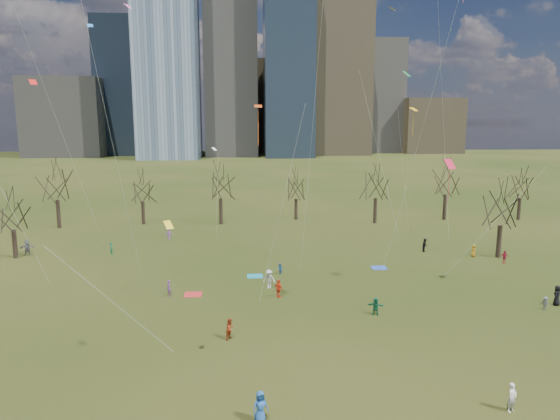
{
  "coord_description": "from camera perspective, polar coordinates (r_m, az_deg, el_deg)",
  "views": [
    {
      "loc": [
        -3.73,
        -36.25,
        15.43
      ],
      "look_at": [
        0.0,
        12.0,
        7.0
      ],
      "focal_mm": 32.0,
      "sensor_mm": 36.0,
      "label": 1
    }
  ],
  "objects": [
    {
      "name": "person_13",
      "position": [
        62.71,
        -18.69,
        -4.19
      ],
      "size": [
        0.53,
        0.64,
        1.49
      ],
      "primitive_type": "imported",
      "rotation": [
        0.0,
        0.0,
        1.94
      ],
      "color": "#1A784D",
      "rests_on": "ground"
    },
    {
      "name": "person_7",
      "position": [
        46.65,
        -12.59,
        -8.71
      ],
      "size": [
        0.41,
        0.58,
        1.5
      ],
      "primitive_type": "imported",
      "rotation": [
        0.0,
        0.0,
        4.8
      ],
      "color": "#774489",
      "rests_on": "ground"
    },
    {
      "name": "person_3",
      "position": [
        47.9,
        28.06,
        -9.38
      ],
      "size": [
        0.75,
        0.87,
        1.16
      ],
      "primitive_type": "imported",
      "rotation": [
        0.0,
        0.0,
        2.11
      ],
      "color": "#5B5B60",
      "rests_on": "ground"
    },
    {
      "name": "person_9",
      "position": [
        47.6,
        -1.26,
        -7.89
      ],
      "size": [
        1.31,
        0.97,
        1.81
      ],
      "primitive_type": "imported",
      "rotation": [
        0.0,
        0.0,
        6.0
      ],
      "color": "silver",
      "rests_on": "ground"
    },
    {
      "name": "blanket_teal",
      "position": [
        51.49,
        -2.88,
        -7.55
      ],
      "size": [
        1.6,
        1.5,
        0.03
      ],
      "primitive_type": "cube",
      "color": "teal",
      "rests_on": "ground"
    },
    {
      "name": "bare_tree_row",
      "position": [
        74.15,
        -1.57,
        2.66
      ],
      "size": [
        113.04,
        29.8,
        9.5
      ],
      "color": "black",
      "rests_on": "ground"
    },
    {
      "name": "person_15",
      "position": [
        68.49,
        -12.58,
        -2.66
      ],
      "size": [
        1.17,
        0.77,
        1.69
      ],
      "primitive_type": "imported",
      "rotation": [
        0.0,
        0.0,
        3.0
      ],
      "color": "#8C4C99",
      "rests_on": "ground"
    },
    {
      "name": "ground",
      "position": [
        39.57,
        1.37,
        -13.07
      ],
      "size": [
        500.0,
        500.0,
        0.0
      ],
      "primitive_type": "plane",
      "color": "black",
      "rests_on": "ground"
    },
    {
      "name": "person_1",
      "position": [
        31.39,
        25.0,
        -18.84
      ],
      "size": [
        0.72,
        0.64,
        1.65
      ],
      "primitive_type": "imported",
      "rotation": [
        0.0,
        0.0,
        0.51
      ],
      "color": "white",
      "rests_on": "ground"
    },
    {
      "name": "person_2",
      "position": [
        37.19,
        -5.71,
        -13.36
      ],
      "size": [
        0.93,
        0.96,
        1.56
      ],
      "primitive_type": "imported",
      "rotation": [
        0.0,
        0.0,
        0.93
      ],
      "color": "#A03416",
      "rests_on": "ground"
    },
    {
      "name": "person_12",
      "position": [
        62.76,
        21.24,
        -4.35
      ],
      "size": [
        0.48,
        0.72,
        1.45
      ],
      "primitive_type": "imported",
      "rotation": [
        0.0,
        0.0,
        1.55
      ],
      "color": "orange",
      "rests_on": "ground"
    },
    {
      "name": "person_0",
      "position": [
        27.93,
        -2.27,
        -21.56
      ],
      "size": [
        0.99,
        0.82,
        1.74
      ],
      "primitive_type": "imported",
      "rotation": [
        0.0,
        0.0,
        0.37
      ],
      "color": "#24559E",
      "rests_on": "ground"
    },
    {
      "name": "person_8",
      "position": [
        51.8,
        -0.01,
        -6.76
      ],
      "size": [
        0.68,
        0.73,
        1.19
      ],
      "primitive_type": "imported",
      "rotation": [
        0.0,
        0.0,
        5.24
      ],
      "color": "#255BA2",
      "rests_on": "ground"
    },
    {
      "name": "person_6",
      "position": [
        49.42,
        29.11,
        -8.53
      ],
      "size": [
        1.01,
        0.99,
        1.76
      ],
      "primitive_type": "imported",
      "rotation": [
        0.0,
        0.0,
        3.89
      ],
      "color": "black",
      "rests_on": "ground"
    },
    {
      "name": "person_10",
      "position": [
        61.26,
        24.26,
        -4.92
      ],
      "size": [
        0.85,
        0.41,
        1.42
      ],
      "primitive_type": "imported",
      "rotation": [
        0.0,
        0.0,
        6.21
      ],
      "color": "#B91A38",
      "rests_on": "ground"
    },
    {
      "name": "person_11",
      "position": [
        66.15,
        -26.93,
        -3.85
      ],
      "size": [
        1.86,
        1.2,
        1.92
      ],
      "primitive_type": "imported",
      "rotation": [
        0.0,
        0.0,
        0.39
      ],
      "color": "#5D5E62",
      "rests_on": "ground"
    },
    {
      "name": "downtown_skyline",
      "position": [
        248.02,
        -4.25,
        15.31
      ],
      "size": [
        212.5,
        78.0,
        118.0
      ],
      "color": "slate",
      "rests_on": "ground"
    },
    {
      "name": "blanket_crimson",
      "position": [
        46.86,
        -9.9,
        -9.48
      ],
      "size": [
        1.6,
        1.5,
        0.03
      ],
      "primitive_type": "cube",
      "color": "red",
      "rests_on": "ground"
    },
    {
      "name": "person_5",
      "position": [
        42.08,
        10.88,
        -10.74
      ],
      "size": [
        1.43,
        0.86,
        1.47
      ],
      "primitive_type": "imported",
      "rotation": [
        0.0,
        0.0,
        2.81
      ],
      "color": "#166543",
      "rests_on": "ground"
    },
    {
      "name": "person_14",
      "position": [
        63.24,
        16.24,
        -3.88
      ],
      "size": [
        0.94,
        1.0,
        1.63
      ],
      "primitive_type": "imported",
      "rotation": [
        0.0,
        0.0,
        1.01
      ],
      "color": "black",
      "rests_on": "ground"
    },
    {
      "name": "kites_airborne",
      "position": [
        48.12,
        3.88,
        8.48
      ],
      "size": [
        46.65,
        39.01,
        34.38
      ],
      "color": "#E54B13",
      "rests_on": "ground"
    },
    {
      "name": "blanket_navy",
      "position": [
        55.32,
        11.24,
        -6.49
      ],
      "size": [
        1.6,
        1.5,
        0.03
      ],
      "primitive_type": "cube",
      "color": "#2747B8",
      "rests_on": "ground"
    },
    {
      "name": "person_4",
      "position": [
        45.17,
        -0.15,
        -8.98
      ],
      "size": [
        0.95,
        0.99,
        1.66
      ],
      "primitive_type": "imported",
      "rotation": [
        0.0,
        0.0,
        2.31
      ],
      "color": "#FC3F1C",
      "rests_on": "ground"
    }
  ]
}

